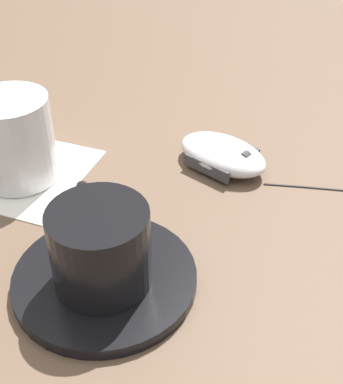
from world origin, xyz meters
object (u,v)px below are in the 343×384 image
(computer_mouse, at_px, (223,154))
(saucer, at_px, (105,278))
(coffee_cup, at_px, (100,246))
(drinking_glass, at_px, (14,139))

(computer_mouse, bearing_deg, saucer, -13.61)
(coffee_cup, height_order, drinking_glass, drinking_glass)
(coffee_cup, xyz_separation_m, computer_mouse, (-0.21, 0.05, -0.03))
(saucer, relative_size, drinking_glass, 1.70)
(saucer, bearing_deg, drinking_glass, -127.00)
(coffee_cup, bearing_deg, saucer, -174.11)
(saucer, xyz_separation_m, coffee_cup, (0.00, 0.00, 0.04))
(coffee_cup, distance_m, computer_mouse, 0.22)
(saucer, height_order, coffee_cup, coffee_cup)
(coffee_cup, relative_size, drinking_glass, 1.09)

